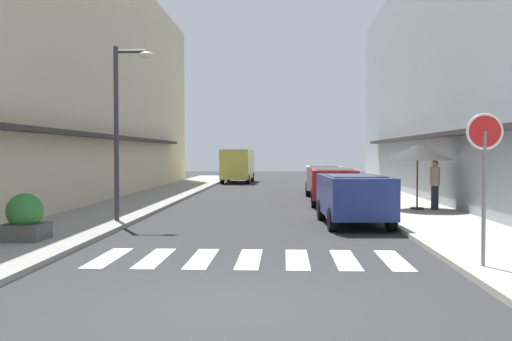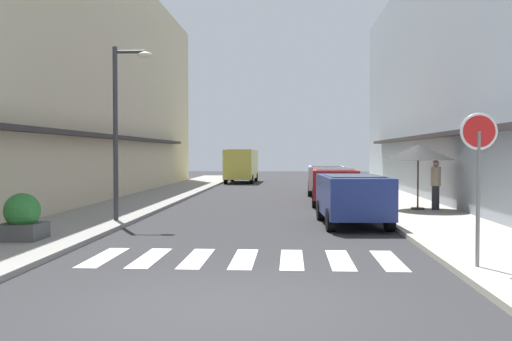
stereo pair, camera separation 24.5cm
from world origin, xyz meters
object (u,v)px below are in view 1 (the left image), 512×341
at_px(round_street_sign, 484,149).
at_px(pedestrian_walking_near, 435,183).
at_px(planter_corner, 25,219).
at_px(cafe_umbrella, 417,152).
at_px(parked_car_near, 354,194).
at_px(street_lamp, 123,114).
at_px(parked_car_mid, 333,182).
at_px(parked_car_far, 323,176).
at_px(delivery_van, 238,163).

relative_size(round_street_sign, pedestrian_walking_near, 1.55).
bearing_deg(planter_corner, cafe_umbrella, 35.71).
distance_m(round_street_sign, cafe_umbrella, 10.32).
xyz_separation_m(round_street_sign, pedestrian_walking_near, (1.83, 10.18, -1.15)).
height_order(parked_car_near, cafe_umbrella, cafe_umbrella).
bearing_deg(planter_corner, parked_car_near, 26.30).
relative_size(street_lamp, pedestrian_walking_near, 2.94).
distance_m(parked_car_mid, round_street_sign, 13.44).
relative_size(parked_car_far, street_lamp, 0.87).
distance_m(parked_car_mid, planter_corner, 13.39).
height_order(round_street_sign, pedestrian_walking_near, round_street_sign).
bearing_deg(parked_car_mid, cafe_umbrella, -48.47).
bearing_deg(pedestrian_walking_near, cafe_umbrella, 154.60).
bearing_deg(pedestrian_walking_near, planter_corner, -164.34).
relative_size(parked_car_mid, planter_corner, 4.23).
height_order(cafe_umbrella, pedestrian_walking_near, cafe_umbrella).
height_order(parked_car_near, pedestrian_walking_near, pedestrian_walking_near).
xyz_separation_m(parked_car_near, delivery_van, (-5.31, 23.98, 0.49)).
bearing_deg(cafe_umbrella, parked_car_far, 106.99).
distance_m(delivery_van, round_street_sign, 31.25).
bearing_deg(pedestrian_walking_near, round_street_sign, -118.49).
xyz_separation_m(parked_car_near, parked_car_mid, (0.00, 6.79, 0.00)).
height_order(round_street_sign, cafe_umbrella, round_street_sign).
height_order(parked_car_mid, round_street_sign, round_street_sign).
relative_size(parked_car_mid, parked_car_far, 1.02).
bearing_deg(street_lamp, cafe_umbrella, 21.92).
bearing_deg(delivery_van, planter_corner, -95.48).
xyz_separation_m(parked_car_mid, street_lamp, (-6.80, -6.87, 2.35)).
distance_m(parked_car_near, street_lamp, 7.19).
xyz_separation_m(street_lamp, cafe_umbrella, (9.50, 3.82, -1.13)).
xyz_separation_m(round_street_sign, cafe_umbrella, (1.22, 10.25, -0.05)).
xyz_separation_m(parked_car_near, parked_car_far, (0.00, 12.58, 0.00)).
bearing_deg(parked_car_mid, planter_corner, -126.66).
xyz_separation_m(delivery_van, planter_corner, (-2.68, -27.93, -0.80)).
height_order(parked_car_near, street_lamp, street_lamp).
distance_m(parked_car_mid, delivery_van, 18.00).
xyz_separation_m(delivery_van, cafe_umbrella, (8.02, -20.24, 0.74)).
relative_size(cafe_umbrella, planter_corner, 2.29).
distance_m(parked_car_far, street_lamp, 14.56).
bearing_deg(cafe_umbrella, delivery_van, 111.60).
distance_m(street_lamp, planter_corner, 4.84).
bearing_deg(parked_car_far, street_lamp, -118.22).
height_order(delivery_van, round_street_sign, round_street_sign).
bearing_deg(parked_car_near, parked_car_mid, 90.00).
distance_m(parked_car_far, pedestrian_walking_near, 9.51).
bearing_deg(parked_car_mid, pedestrian_walking_near, -43.42).
height_order(planter_corner, pedestrian_walking_near, pedestrian_walking_near).
xyz_separation_m(parked_car_near, cafe_umbrella, (2.70, 3.74, 1.22)).
distance_m(delivery_van, street_lamp, 24.18).
relative_size(parked_car_far, planter_corner, 4.14).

